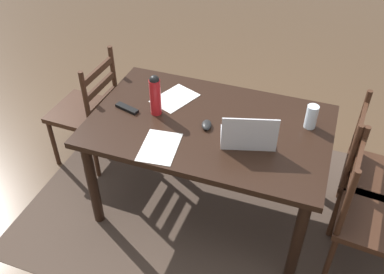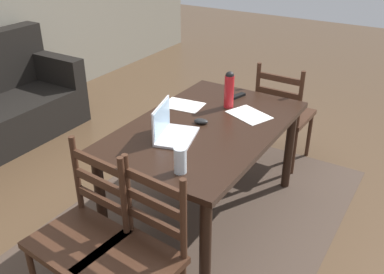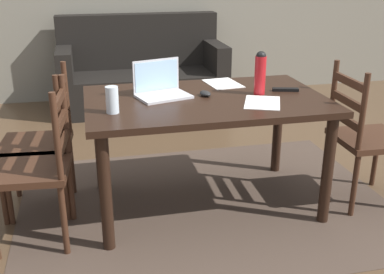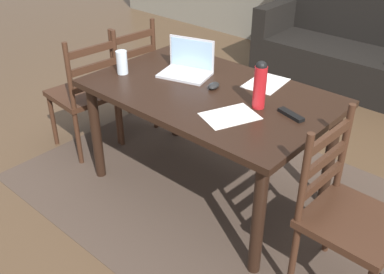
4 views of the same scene
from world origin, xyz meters
TOP-DOWN VIEW (x-y plane):
  - ground_plane at (0.00, 0.00)m, footprint 14.00×14.00m
  - area_rug at (0.00, 0.00)m, footprint 2.48×1.86m
  - dining_table at (0.00, 0.00)m, footprint 1.51×0.95m
  - chair_left_near at (-1.04, -0.19)m, footprint 0.48×0.48m
  - chair_left_far at (-1.04, 0.19)m, footprint 0.48×0.48m
  - chair_right_near at (1.04, -0.19)m, footprint 0.45×0.45m
  - couch at (-0.12, 2.39)m, footprint 1.80×0.80m
  - laptop at (-0.27, 0.11)m, footprint 0.37×0.30m
  - water_bottle at (0.36, 0.01)m, footprint 0.07×0.07m
  - drinking_glass at (-0.60, -0.18)m, footprint 0.07×0.07m
  - computer_mouse at (0.01, 0.04)m, footprint 0.08×0.11m
  - tv_remote at (0.56, 0.04)m, footprint 0.18×0.09m
  - paper_stack_left at (0.20, 0.32)m, footprint 0.24×0.32m
  - paper_stack_right at (0.31, -0.18)m, footprint 0.31×0.35m

SIDE VIEW (x-z plane):
  - ground_plane at x=0.00m, z-range 0.00..0.00m
  - area_rug at x=0.00m, z-range 0.00..0.01m
  - couch at x=-0.12m, z-range -0.14..0.86m
  - chair_left_near at x=-1.04m, z-range -0.01..0.94m
  - chair_left_far at x=-1.04m, z-range -0.01..0.94m
  - chair_right_near at x=1.04m, z-range -0.01..0.94m
  - dining_table at x=0.00m, z-range 0.28..1.03m
  - paper_stack_left at x=0.20m, z-range 0.75..0.76m
  - paper_stack_right at x=0.31m, z-range 0.75..0.76m
  - tv_remote at x=0.56m, z-range 0.75..0.77m
  - computer_mouse at x=0.01m, z-range 0.75..0.79m
  - laptop at x=-0.27m, z-range 0.70..0.92m
  - drinking_glass at x=-0.60m, z-range 0.75..0.91m
  - water_bottle at x=0.36m, z-range 0.76..1.04m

